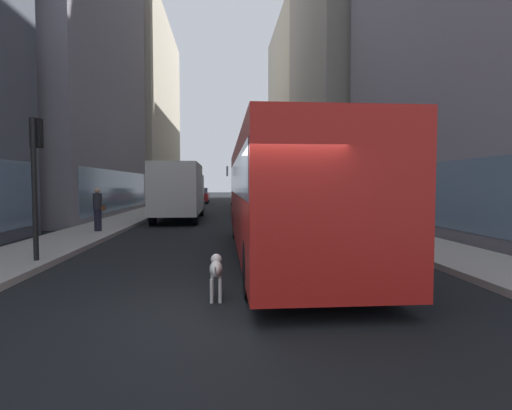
# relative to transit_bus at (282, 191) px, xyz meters

# --- Properties ---
(ground_plane) EXTENTS (120.00, 120.00, 0.00)m
(ground_plane) POSITION_rel_transit_bus_xyz_m (-1.20, 30.21, -1.78)
(ground_plane) COLOR black
(sidewalk_left) EXTENTS (2.40, 110.00, 0.15)m
(sidewalk_left) POSITION_rel_transit_bus_xyz_m (-6.90, 30.21, -1.70)
(sidewalk_left) COLOR #9E9991
(sidewalk_left) RESTS_ON ground
(sidewalk_right) EXTENTS (2.40, 110.00, 0.15)m
(sidewalk_right) POSITION_rel_transit_bus_xyz_m (4.50, 30.21, -1.70)
(sidewalk_right) COLOR #9E9991
(sidewalk_right) RESTS_ON ground
(building_left_mid) EXTENTS (10.13, 16.59, 25.31)m
(building_left_mid) POSITION_rel_transit_bus_xyz_m (-13.10, 14.84, 10.87)
(building_left_mid) COLOR slate
(building_left_mid) RESTS_ON ground
(building_left_far) EXTENTS (10.87, 22.69, 20.35)m
(building_left_far) POSITION_rel_transit_bus_xyz_m (-13.10, 35.40, 8.39)
(building_left_far) COLOR #B2A893
(building_left_far) RESTS_ON ground
(building_right_mid) EXTENTS (11.20, 14.68, 33.54)m
(building_right_mid) POSITION_rel_transit_bus_xyz_m (10.70, 22.29, 14.98)
(building_right_mid) COLOR gray
(building_right_mid) RESTS_ON ground
(building_right_far) EXTENTS (10.35, 22.23, 23.36)m
(building_right_far) POSITION_rel_transit_bus_xyz_m (10.70, 41.35, 9.89)
(building_right_far) COLOR #B2A893
(building_right_far) RESTS_ON ground
(transit_bus) EXTENTS (2.78, 11.53, 3.05)m
(transit_bus) POSITION_rel_transit_bus_xyz_m (0.00, 0.00, 0.00)
(transit_bus) COLOR red
(transit_bus) RESTS_ON ground
(car_red_coupe) EXTENTS (1.70, 4.07, 1.62)m
(car_red_coupe) POSITION_rel_transit_bus_xyz_m (-4.00, 31.10, -0.96)
(car_red_coupe) COLOR red
(car_red_coupe) RESTS_ON ground
(car_yellow_taxi) EXTENTS (1.83, 4.26, 1.62)m
(car_yellow_taxi) POSITION_rel_transit_bus_xyz_m (-4.00, 17.89, -0.96)
(car_yellow_taxi) COLOR yellow
(car_yellow_taxi) RESTS_ON ground
(car_grey_wagon) EXTENTS (1.85, 4.63, 1.62)m
(car_grey_wagon) POSITION_rel_transit_bus_xyz_m (0.00, 15.52, -0.95)
(car_grey_wagon) COLOR slate
(car_grey_wagon) RESTS_ON ground
(car_white_van) EXTENTS (1.81, 4.51, 1.62)m
(car_white_van) POSITION_rel_transit_bus_xyz_m (0.00, 25.03, -0.95)
(car_white_van) COLOR silver
(car_white_van) RESTS_ON ground
(box_truck) EXTENTS (2.30, 7.50, 3.05)m
(box_truck) POSITION_rel_transit_bus_xyz_m (-4.00, 11.12, -0.11)
(box_truck) COLOR silver
(box_truck) RESTS_ON ground
(dalmatian_dog) EXTENTS (0.22, 0.96, 0.72)m
(dalmatian_dog) POSITION_rel_transit_bus_xyz_m (-1.75, -4.16, -1.26)
(dalmatian_dog) COLOR white
(dalmatian_dog) RESTS_ON ground
(pedestrian_with_handbag) EXTENTS (0.45, 0.34, 1.69)m
(pedestrian_with_handbag) POSITION_rel_transit_bus_xyz_m (-6.50, 5.02, -0.76)
(pedestrian_with_handbag) COLOR #1E1E2D
(pedestrian_with_handbag) RESTS_ON sidewalk_left
(traffic_light_near) EXTENTS (0.24, 0.40, 3.40)m
(traffic_light_near) POSITION_rel_transit_bus_xyz_m (-6.10, -1.01, 0.66)
(traffic_light_near) COLOR black
(traffic_light_near) RESTS_ON sidewalk_left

